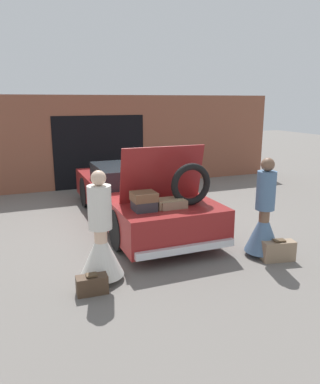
{
  "coord_description": "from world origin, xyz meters",
  "views": [
    {
      "loc": [
        -2.52,
        -7.7,
        2.65
      ],
      "look_at": [
        0.0,
        -1.38,
        0.97
      ],
      "focal_mm": 35.0,
      "sensor_mm": 36.0,
      "label": 1
    }
  ],
  "objects": [
    {
      "name": "person_left",
      "position": [
        -1.41,
        -2.54,
        0.6
      ],
      "size": [
        0.66,
        0.66,
        1.69
      ],
      "rotation": [
        0.0,
        0.0,
        -1.32
      ],
      "color": "beige",
      "rests_on": "ground_plane"
    },
    {
      "name": "suitcase_beside_right_person",
      "position": [
        1.52,
        -2.97,
        0.17
      ],
      "size": [
        0.58,
        0.31,
        0.38
      ],
      "color": "#8C7259",
      "rests_on": "ground_plane"
    },
    {
      "name": "garage_wall_back",
      "position": [
        0.0,
        3.66,
        1.39
      ],
      "size": [
        12.0,
        0.14,
        2.8
      ],
      "color": "brown",
      "rests_on": "ground_plane"
    },
    {
      "name": "person_right",
      "position": [
        1.41,
        -2.68,
        0.62
      ],
      "size": [
        0.62,
        0.62,
        1.73
      ],
      "rotation": [
        0.0,
        0.0,
        1.52
      ],
      "color": "brown",
      "rests_on": "ground_plane"
    },
    {
      "name": "suitcase_beside_left_person",
      "position": [
        -1.64,
        -2.91,
        0.13
      ],
      "size": [
        0.45,
        0.23,
        0.3
      ],
      "color": "#473323",
      "rests_on": "ground_plane"
    },
    {
      "name": "car",
      "position": [
        0.0,
        -0.01,
        0.58
      ],
      "size": [
        1.9,
        5.11,
        1.86
      ],
      "color": "maroon",
      "rests_on": "ground_plane"
    },
    {
      "name": "ground_plane",
      "position": [
        0.0,
        0.0,
        0.0
      ],
      "size": [
        40.0,
        40.0,
        0.0
      ],
      "primitive_type": "plane",
      "color": "slate"
    }
  ]
}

